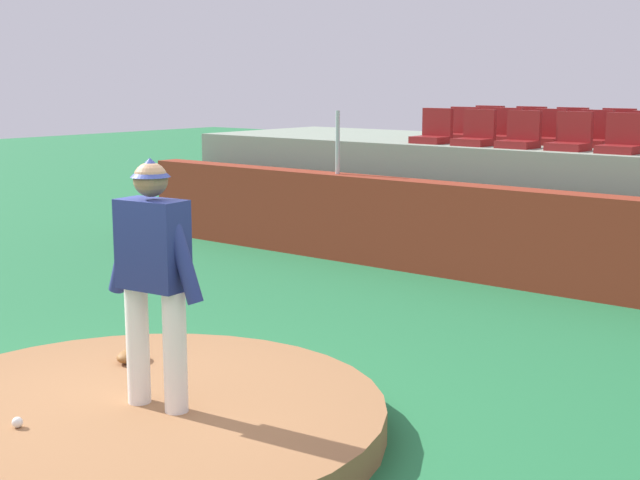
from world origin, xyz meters
TOP-DOWN VIEW (x-y plane):
  - ground_plane at (0.00, 0.00)m, footprint 60.00×60.00m
  - pitchers_mound at (0.00, 0.00)m, footprint 3.65×3.65m
  - pitcher at (0.18, 0.08)m, footprint 0.85×0.32m
  - baseball at (-0.25, -0.77)m, footprint 0.07×0.07m
  - fielding_glove at (-0.78, 0.63)m, footprint 0.26×0.34m
  - brick_barrier at (0.00, 6.08)m, footprint 12.97×0.40m
  - fence_post_left at (-2.90, 6.08)m, footprint 0.06×0.06m
  - bleacher_platform at (0.00, 8.29)m, footprint 12.79×3.00m
  - stadium_chair_0 at (-2.10, 7.33)m, footprint 0.48×0.44m
  - stadium_chair_1 at (-1.39, 7.29)m, footprint 0.48×0.44m
  - stadium_chair_2 at (-0.71, 7.29)m, footprint 0.48×0.44m
  - stadium_chair_3 at (-0.00, 7.32)m, footprint 0.48×0.44m
  - stadium_chair_4 at (0.69, 7.29)m, footprint 0.48×0.44m
  - stadium_chair_7 at (-2.10, 8.11)m, footprint 0.48×0.44m
  - stadium_chair_8 at (-1.39, 8.14)m, footprint 0.48×0.44m
  - stadium_chair_9 at (-0.71, 8.12)m, footprint 0.48×0.44m
  - stadium_chair_10 at (-0.03, 8.12)m, footprint 0.48×0.44m
  - stadium_chair_14 at (-2.12, 8.92)m, footprint 0.48×0.44m
  - stadium_chair_15 at (-1.41, 8.94)m, footprint 0.48×0.44m
  - stadium_chair_16 at (-0.73, 8.89)m, footprint 0.48×0.44m
  - stadium_chair_17 at (-0.02, 8.91)m, footprint 0.48×0.44m

SIDE VIEW (x-z plane):
  - ground_plane at x=0.00m, z-range 0.00..0.00m
  - pitchers_mound at x=0.00m, z-range 0.00..0.23m
  - baseball at x=-0.25m, z-range 0.23..0.31m
  - fielding_glove at x=-0.78m, z-range 0.23..0.34m
  - brick_barrier at x=0.00m, z-range 0.00..1.21m
  - bleacher_platform at x=0.00m, z-range 0.00..1.61m
  - pitcher at x=0.18m, z-range 0.38..2.15m
  - fence_post_left at x=-2.90m, z-range 1.21..2.10m
  - stadium_chair_0 at x=-2.10m, z-range 1.51..2.01m
  - stadium_chair_1 at x=-1.39m, z-range 1.51..2.01m
  - stadium_chair_2 at x=-0.71m, z-range 1.51..2.01m
  - stadium_chair_3 at x=0.00m, z-range 1.51..2.01m
  - stadium_chair_4 at x=0.69m, z-range 1.51..2.01m
  - stadium_chair_7 at x=-2.10m, z-range 1.51..2.01m
  - stadium_chair_8 at x=-1.39m, z-range 1.51..2.01m
  - stadium_chair_9 at x=-0.71m, z-range 1.51..2.01m
  - stadium_chair_10 at x=-0.03m, z-range 1.51..2.01m
  - stadium_chair_14 at x=-2.12m, z-range 1.51..2.01m
  - stadium_chair_15 at x=-1.41m, z-range 1.51..2.01m
  - stadium_chair_16 at x=-0.73m, z-range 1.51..2.01m
  - stadium_chair_17 at x=-0.02m, z-range 1.51..2.01m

